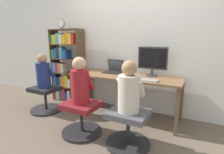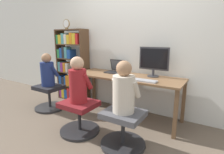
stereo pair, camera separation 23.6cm
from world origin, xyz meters
name	(u,v)px [view 1 (the left image)]	position (x,y,z in m)	size (l,w,h in m)	color
ground_plane	(116,123)	(0.00, 0.00, 0.00)	(14.00, 14.00, 0.00)	brown
wall_back	(134,40)	(0.00, 0.70, 1.30)	(10.00, 0.05, 2.60)	silver
desk	(125,80)	(0.00, 0.32, 0.64)	(1.86, 0.63, 0.72)	brown
desktop_monitor	(152,61)	(0.41, 0.49, 0.97)	(0.48, 0.19, 0.47)	#333338
laptop	(114,70)	(-0.28, 0.46, 0.77)	(0.32, 0.28, 0.23)	#2D2D30
keyboard	(144,80)	(0.39, 0.11, 0.73)	(0.40, 0.14, 0.03)	#B2B2B7
computer_mouse_by_keyboard	(126,78)	(0.12, 0.10, 0.73)	(0.06, 0.09, 0.03)	black
office_chair_left	(128,127)	(0.38, -0.46, 0.24)	(0.57, 0.57, 0.45)	#262628
office_chair_right	(81,117)	(-0.31, -0.49, 0.24)	(0.57, 0.57, 0.45)	#262628
person_at_monitor	(129,89)	(0.38, -0.45, 0.73)	(0.32, 0.29, 0.62)	beige
person_at_laptop	(80,82)	(-0.31, -0.49, 0.74)	(0.29, 0.28, 0.64)	maroon
bookshelf	(66,67)	(-1.41, 0.46, 0.73)	(0.72, 0.27, 1.51)	#513823
desk_clock	(61,24)	(-1.41, 0.41, 1.61)	(0.17, 0.03, 0.19)	olive
office_chair_side	(45,98)	(-1.39, -0.15, 0.24)	(0.57, 0.57, 0.45)	#262628
person_near_shelf	(43,72)	(-1.39, -0.15, 0.73)	(0.30, 0.28, 0.61)	navy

